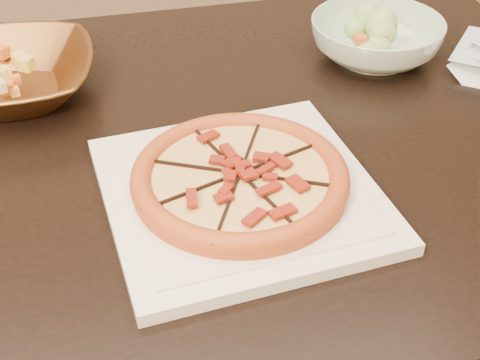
{
  "coord_description": "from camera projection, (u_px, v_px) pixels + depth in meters",
  "views": [
    {
      "loc": [
        0.02,
        -0.72,
        1.29
      ],
      "look_at": [
        0.1,
        -0.07,
        0.78
      ],
      "focal_mm": 50.0,
      "sensor_mm": 36.0,
      "label": 1
    }
  ],
  "objects": [
    {
      "name": "dining_table",
      "position": [
        161.0,
        197.0,
        1.01
      ],
      "size": [
        1.49,
        1.05,
        0.75
      ],
      "color": "black",
      "rests_on": "floor"
    },
    {
      "name": "plate",
      "position": [
        240.0,
        192.0,
        0.84
      ],
      "size": [
        0.39,
        0.39,
        0.02
      ],
      "color": "white",
      "rests_on": "dining_table"
    },
    {
      "name": "pizza",
      "position": [
        240.0,
        178.0,
        0.83
      ],
      "size": [
        0.27,
        0.27,
        0.03
      ],
      "color": "#B3491D",
      "rests_on": "plate"
    },
    {
      "name": "bronze_bowl",
      "position": [
        7.0,
        78.0,
        1.03
      ],
      "size": [
        0.28,
        0.28,
        0.07
      ],
      "primitive_type": "imported",
      "rotation": [
        0.0,
        0.0,
        0.04
      ],
      "color": "brown",
      "rests_on": "dining_table"
    },
    {
      "name": "salad_bowl",
      "position": [
        376.0,
        40.0,
        1.13
      ],
      "size": [
        0.28,
        0.28,
        0.07
      ],
      "primitive_type": "imported",
      "rotation": [
        0.0,
        0.0,
        0.28
      ],
      "color": "silver",
      "rests_on": "dining_table"
    },
    {
      "name": "salad",
      "position": [
        380.0,
        10.0,
        1.09
      ],
      "size": [
        0.09,
        0.12,
        0.04
      ],
      "color": "#9AC76A",
      "rests_on": "salad_bowl"
    }
  ]
}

